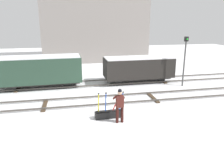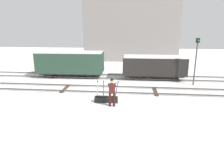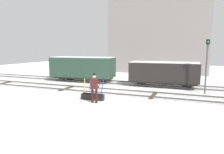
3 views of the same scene
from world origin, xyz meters
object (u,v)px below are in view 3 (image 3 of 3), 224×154
object	(u,v)px
rail_worker	(94,86)
freight_car_back_track	(82,67)
freight_car_near_switch	(164,72)
signal_post	(207,61)
switch_lever_frame	(93,96)

from	to	relation	value
rail_worker	freight_car_back_track	size ratio (longest dim) A/B	0.28
freight_car_near_switch	signal_post	bearing A→B (deg)	-29.64
rail_worker	signal_post	xyz separation A→B (m)	(6.39, 5.17, 1.36)
switch_lever_frame	freight_car_near_switch	size ratio (longest dim) A/B	0.28
rail_worker	freight_car_back_track	world-z (taller)	freight_car_back_track
rail_worker	signal_post	size ratio (longest dim) A/B	0.46
rail_worker	freight_car_near_switch	bearing A→B (deg)	63.52
switch_lever_frame	signal_post	world-z (taller)	signal_post
signal_post	freight_car_near_switch	size ratio (longest dim) A/B	0.68
switch_lever_frame	freight_car_near_switch	distance (m)	7.36
rail_worker	switch_lever_frame	bearing A→B (deg)	123.83
freight_car_back_track	freight_car_near_switch	world-z (taller)	freight_car_back_track
signal_post	freight_car_near_switch	world-z (taller)	signal_post
signal_post	freight_car_back_track	xyz separation A→B (m)	(-11.11, 1.76, -0.98)
switch_lever_frame	freight_car_back_track	distance (m)	7.72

